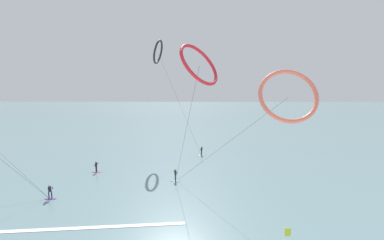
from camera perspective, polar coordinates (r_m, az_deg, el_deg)
The scene contains 9 objects.
sea_water at distance 119.54m, azimuth 0.70°, elevation 1.32°, with size 400.00×200.00×0.08m, color slate.
surfer_lime at distance 47.65m, azimuth 2.17°, elevation -7.09°, with size 1.40×0.66×1.70m.
surfer_teal at distance 35.13m, azimuth -3.77°, elevation -12.46°, with size 1.40×0.60×1.70m.
surfer_violet at distance 34.01m, azimuth -29.40°, elevation -14.12°, with size 1.40×0.69×1.70m.
surfer_magenta at distance 41.01m, azimuth -20.81°, elevation -10.00°, with size 1.40×0.59×1.70m.
kite_coral at distance 23.84m, azimuth 20.90°, elevation 5.19°, with size 13.58×11.99×14.44m.
kite_charcoal at distance 52.09m, azimuth -7.67°, elevation 14.99°, with size 9.67×7.46×22.08m.
kite_crimson at distance 21.89m, azimuth 1.66°, elevation 12.39°, with size 5.40×13.61×16.52m.
wave_crest_mid at distance 26.94m, azimuth -24.74°, elevation -21.42°, with size 19.79×0.50×0.12m, color white.
Camera 1 is at (0.58, -13.95, 12.76)m, focal length 23.61 mm.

